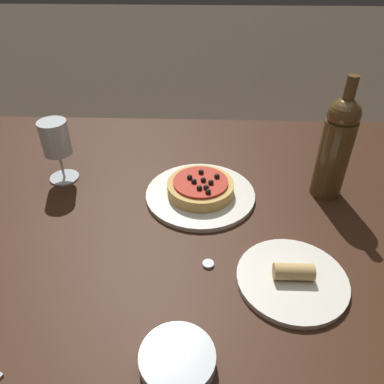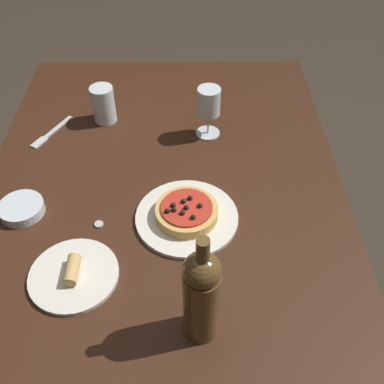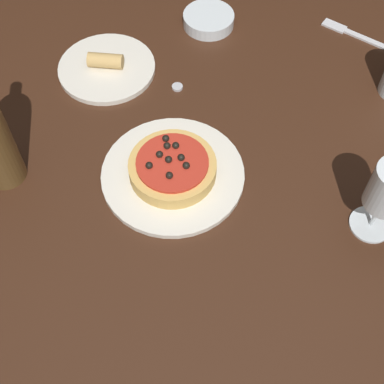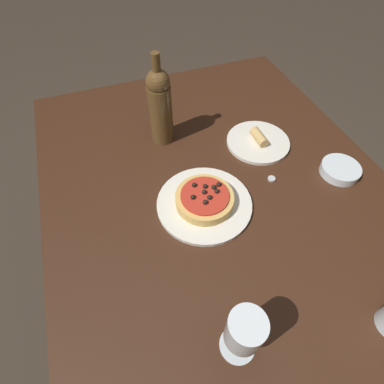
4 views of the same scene
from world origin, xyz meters
The scene contains 8 objects.
ground_plane centered at (0.00, 0.00, 0.00)m, with size 14.00×14.00×0.00m, color #382D23.
dining_table centered at (0.00, 0.00, 0.66)m, with size 1.57×1.05×0.73m.
dinner_plate centered at (-0.06, -0.07, 0.73)m, with size 0.28×0.28×0.01m.
pizza centered at (-0.06, -0.07, 0.76)m, with size 0.17×0.17×0.05m.
side_bowl centered at (-0.03, 0.38, 0.74)m, with size 0.12×0.12×0.03m.
fork centered at (0.31, 0.38, 0.73)m, with size 0.18×0.11×0.00m.
side_plate centered at (-0.25, 0.21, 0.74)m, with size 0.22×0.22×0.04m.
bottle_cap centered at (-0.08, 0.17, 0.73)m, with size 0.02×0.02×0.01m.
Camera 3 is at (0.04, -0.66, 1.59)m, focal length 50.00 mm.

